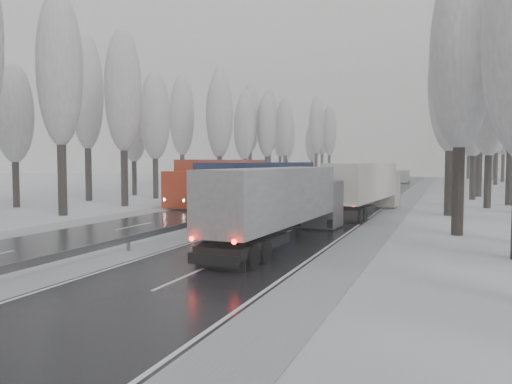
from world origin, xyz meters
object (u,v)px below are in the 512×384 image
Objects in this scene: truck_red_red at (219,178)px; box_truck_distant at (403,176)px; truck_grey_tarp at (283,200)px; truck_cream_box at (367,184)px; truck_blue_box at (269,188)px; truck_red_white at (235,182)px.

box_truck_distant is at bearing 81.31° from truck_red_red.
truck_cream_box is (1.82, 16.53, 0.11)m from truck_grey_tarp.
truck_blue_box is at bearing 117.01° from truck_grey_tarp.
box_truck_distant is at bearing 97.03° from truck_cream_box.
truck_cream_box is 63.22m from box_truck_distant.
box_truck_distant is (3.25, 71.22, -1.20)m from truck_blue_box.
box_truck_distant is 62.85m from truck_red_white.
truck_red_red reaches higher than truck_cream_box.
truck_red_red reaches higher than truck_grey_tarp.
box_truck_distant is at bearing 93.19° from truck_grey_tarp.
truck_grey_tarp reaches higher than box_truck_distant.
truck_red_white is at bearing 179.68° from truck_cream_box.
truck_cream_box reaches higher than truck_red_white.
truck_grey_tarp is 20.57m from truck_red_white.
truck_grey_tarp is 9.30m from truck_blue_box.
truck_blue_box is 71.30m from box_truck_distant.
truck_grey_tarp is 0.94× the size of truck_blue_box.
truck_cream_box is at bearing -13.80° from truck_red_red.
truck_blue_box reaches higher than truck_red_white.
truck_grey_tarp is at bearing -65.21° from truck_red_white.
truck_red_red is (-14.10, 21.78, 0.29)m from truck_grey_tarp.
truck_cream_box is 16.76m from truck_red_red.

